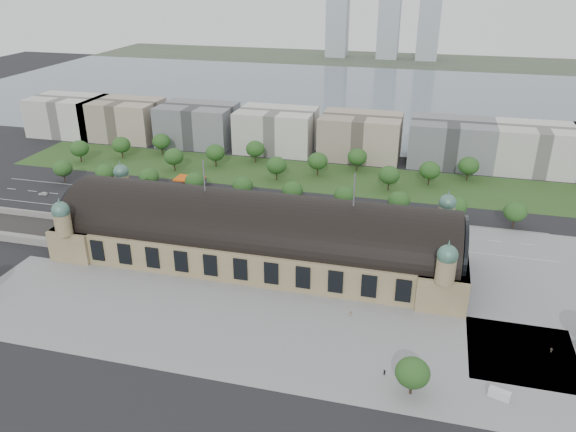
% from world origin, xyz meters
% --- Properties ---
extents(ground, '(900.00, 900.00, 0.00)m').
position_xyz_m(ground, '(0.00, 0.00, 0.00)').
color(ground, black).
rests_on(ground, ground).
extents(station, '(150.00, 48.40, 44.30)m').
position_xyz_m(station, '(0.00, 0.00, 10.28)').
color(station, tan).
rests_on(station, ground).
extents(track_cutting, '(70.00, 24.00, 3.10)m').
position_xyz_m(track_cutting, '(-110.00, -2.21, 0.70)').
color(track_cutting, black).
rests_on(track_cutting, ground).
extents(plaza_south, '(190.00, 48.00, 0.12)m').
position_xyz_m(plaza_south, '(10.00, -44.00, 0.00)').
color(plaza_south, gray).
rests_on(plaza_south, ground).
extents(plaza_east, '(56.00, 100.00, 0.12)m').
position_xyz_m(plaza_east, '(103.00, 0.00, 0.00)').
color(plaza_east, gray).
rests_on(plaza_east, ground).
extents(road_slab, '(260.00, 26.00, 0.10)m').
position_xyz_m(road_slab, '(-20.00, 38.00, 0.00)').
color(road_slab, black).
rests_on(road_slab, ground).
extents(grass_belt, '(300.00, 45.00, 0.10)m').
position_xyz_m(grass_belt, '(-15.00, 93.00, 0.00)').
color(grass_belt, '#305020').
rests_on(grass_belt, ground).
extents(petrol_station, '(14.00, 13.00, 5.05)m').
position_xyz_m(petrol_station, '(-53.91, 65.28, 2.95)').
color(petrol_station, '#E0540D').
rests_on(petrol_station, ground).
extents(lake, '(700.00, 320.00, 0.08)m').
position_xyz_m(lake, '(0.00, 298.00, 0.00)').
color(lake, slate).
rests_on(lake, ground).
extents(far_shore, '(700.00, 120.00, 0.14)m').
position_xyz_m(far_shore, '(0.00, 498.00, 0.00)').
color(far_shore, '#44513D').
rests_on(far_shore, ground).
extents(far_tower_left, '(24.00, 24.00, 80.00)m').
position_xyz_m(far_tower_left, '(-60.00, 508.00, 40.00)').
color(far_tower_left, '#9EA8B2').
rests_on(far_tower_left, ground).
extents(far_tower_mid, '(24.00, 24.00, 85.00)m').
position_xyz_m(far_tower_mid, '(0.00, 508.00, 42.50)').
color(far_tower_mid, '#9EA8B2').
rests_on(far_tower_mid, ground).
extents(far_tower_right, '(24.00, 24.00, 75.00)m').
position_xyz_m(far_tower_right, '(45.00, 508.00, 37.50)').
color(far_tower_right, '#9EA8B2').
rests_on(far_tower_right, ground).
extents(office_0, '(45.00, 32.00, 24.00)m').
position_xyz_m(office_0, '(-170.00, 133.00, 12.00)').
color(office_0, silver).
rests_on(office_0, ground).
extents(office_1, '(45.00, 32.00, 24.00)m').
position_xyz_m(office_1, '(-130.00, 133.00, 12.00)').
color(office_1, tan).
rests_on(office_1, ground).
extents(office_2, '(45.00, 32.00, 24.00)m').
position_xyz_m(office_2, '(-80.00, 133.00, 12.00)').
color(office_2, gray).
rests_on(office_2, ground).
extents(office_3, '(45.00, 32.00, 24.00)m').
position_xyz_m(office_3, '(-30.00, 133.00, 12.00)').
color(office_3, silver).
rests_on(office_3, ground).
extents(office_4, '(45.00, 32.00, 24.00)m').
position_xyz_m(office_4, '(20.00, 133.00, 12.00)').
color(office_4, tan).
rests_on(office_4, ground).
extents(office_5, '(45.00, 32.00, 24.00)m').
position_xyz_m(office_5, '(70.00, 133.00, 12.00)').
color(office_5, gray).
rests_on(office_5, ground).
extents(office_6, '(45.00, 32.00, 24.00)m').
position_xyz_m(office_6, '(115.00, 133.00, 12.00)').
color(office_6, silver).
rests_on(office_6, ground).
extents(tree_row_0, '(9.60, 9.60, 11.52)m').
position_xyz_m(tree_row_0, '(-120.00, 53.00, 7.43)').
color(tree_row_0, '#2D2116').
rests_on(tree_row_0, ground).
extents(tree_row_1, '(9.60, 9.60, 11.52)m').
position_xyz_m(tree_row_1, '(-96.00, 53.00, 7.43)').
color(tree_row_1, '#2D2116').
rests_on(tree_row_1, ground).
extents(tree_row_2, '(9.60, 9.60, 11.52)m').
position_xyz_m(tree_row_2, '(-72.00, 53.00, 7.43)').
color(tree_row_2, '#2D2116').
rests_on(tree_row_2, ground).
extents(tree_row_3, '(9.60, 9.60, 11.52)m').
position_xyz_m(tree_row_3, '(-48.00, 53.00, 7.43)').
color(tree_row_3, '#2D2116').
rests_on(tree_row_3, ground).
extents(tree_row_4, '(9.60, 9.60, 11.52)m').
position_xyz_m(tree_row_4, '(-24.00, 53.00, 7.43)').
color(tree_row_4, '#2D2116').
rests_on(tree_row_4, ground).
extents(tree_row_5, '(9.60, 9.60, 11.52)m').
position_xyz_m(tree_row_5, '(0.00, 53.00, 7.43)').
color(tree_row_5, '#2D2116').
rests_on(tree_row_5, ground).
extents(tree_row_6, '(9.60, 9.60, 11.52)m').
position_xyz_m(tree_row_6, '(24.00, 53.00, 7.43)').
color(tree_row_6, '#2D2116').
rests_on(tree_row_6, ground).
extents(tree_row_7, '(9.60, 9.60, 11.52)m').
position_xyz_m(tree_row_7, '(48.00, 53.00, 7.43)').
color(tree_row_7, '#2D2116').
rests_on(tree_row_7, ground).
extents(tree_row_8, '(9.60, 9.60, 11.52)m').
position_xyz_m(tree_row_8, '(72.00, 53.00, 7.43)').
color(tree_row_8, '#2D2116').
rests_on(tree_row_8, ground).
extents(tree_row_9, '(9.60, 9.60, 11.52)m').
position_xyz_m(tree_row_9, '(96.00, 53.00, 7.43)').
color(tree_row_9, '#2D2116').
rests_on(tree_row_9, ground).
extents(tree_belt_0, '(10.40, 10.40, 12.48)m').
position_xyz_m(tree_belt_0, '(-130.00, 83.00, 8.05)').
color(tree_belt_0, '#2D2116').
rests_on(tree_belt_0, ground).
extents(tree_belt_1, '(10.40, 10.40, 12.48)m').
position_xyz_m(tree_belt_1, '(-111.00, 95.00, 8.05)').
color(tree_belt_1, '#2D2116').
rests_on(tree_belt_1, ground).
extents(tree_belt_2, '(10.40, 10.40, 12.48)m').
position_xyz_m(tree_belt_2, '(-92.00, 107.00, 8.05)').
color(tree_belt_2, '#2D2116').
rests_on(tree_belt_2, ground).
extents(tree_belt_3, '(10.40, 10.40, 12.48)m').
position_xyz_m(tree_belt_3, '(-73.00, 83.00, 8.05)').
color(tree_belt_3, '#2D2116').
rests_on(tree_belt_3, ground).
extents(tree_belt_4, '(10.40, 10.40, 12.48)m').
position_xyz_m(tree_belt_4, '(-54.00, 95.00, 8.05)').
color(tree_belt_4, '#2D2116').
rests_on(tree_belt_4, ground).
extents(tree_belt_5, '(10.40, 10.40, 12.48)m').
position_xyz_m(tree_belt_5, '(-35.00, 107.00, 8.05)').
color(tree_belt_5, '#2D2116').
rests_on(tree_belt_5, ground).
extents(tree_belt_6, '(10.40, 10.40, 12.48)m').
position_xyz_m(tree_belt_6, '(-16.00, 83.00, 8.05)').
color(tree_belt_6, '#2D2116').
rests_on(tree_belt_6, ground).
extents(tree_belt_7, '(10.40, 10.40, 12.48)m').
position_xyz_m(tree_belt_7, '(3.00, 95.00, 8.05)').
color(tree_belt_7, '#2D2116').
rests_on(tree_belt_7, ground).
extents(tree_belt_8, '(10.40, 10.40, 12.48)m').
position_xyz_m(tree_belt_8, '(22.00, 107.00, 8.05)').
color(tree_belt_8, '#2D2116').
rests_on(tree_belt_8, ground).
extents(tree_belt_9, '(10.40, 10.40, 12.48)m').
position_xyz_m(tree_belt_9, '(41.00, 83.00, 8.05)').
color(tree_belt_9, '#2D2116').
rests_on(tree_belt_9, ground).
extents(tree_belt_10, '(10.40, 10.40, 12.48)m').
position_xyz_m(tree_belt_10, '(60.00, 95.00, 8.05)').
color(tree_belt_10, '#2D2116').
rests_on(tree_belt_10, ground).
extents(tree_belt_11, '(10.40, 10.40, 12.48)m').
position_xyz_m(tree_belt_11, '(79.00, 107.00, 8.05)').
color(tree_belt_11, '#2D2116').
rests_on(tree_belt_11, ground).
extents(tree_plaza_s, '(9.00, 9.00, 10.64)m').
position_xyz_m(tree_plaza_s, '(60.00, -60.00, 6.80)').
color(tree_plaza_s, '#2D2116').
rests_on(tree_plaza_s, ground).
extents(traffic_car_0, '(4.77, 2.37, 1.56)m').
position_xyz_m(traffic_car_0, '(-119.63, 34.98, 0.78)').
color(traffic_car_0, silver).
rests_on(traffic_car_0, ground).
extents(traffic_car_1, '(4.30, 1.69, 1.39)m').
position_xyz_m(traffic_car_1, '(-67.71, 39.62, 0.70)').
color(traffic_car_1, '#93949B').
rests_on(traffic_car_1, ground).
extents(traffic_car_2, '(6.18, 3.44, 1.63)m').
position_xyz_m(traffic_car_2, '(-70.88, 30.54, 0.82)').
color(traffic_car_2, black).
rests_on(traffic_car_2, ground).
extents(traffic_car_3, '(4.75, 2.06, 1.36)m').
position_xyz_m(traffic_car_3, '(-25.22, 42.91, 0.68)').
color(traffic_car_3, maroon).
rests_on(traffic_car_3, ground).
extents(traffic_car_5, '(4.58, 2.06, 1.46)m').
position_xyz_m(traffic_car_5, '(39.83, 37.25, 0.73)').
color(traffic_car_5, slate).
rests_on(traffic_car_5, ground).
extents(parked_car_0, '(5.07, 3.54, 1.59)m').
position_xyz_m(parked_car_0, '(-56.12, 22.53, 0.79)').
color(parked_car_0, black).
rests_on(parked_car_0, ground).
extents(parked_car_1, '(5.12, 4.39, 1.31)m').
position_xyz_m(parked_car_1, '(-52.55, 21.00, 0.65)').
color(parked_car_1, maroon).
rests_on(parked_car_1, ground).
extents(parked_car_2, '(5.45, 4.23, 1.47)m').
position_xyz_m(parked_car_2, '(-68.69, 25.00, 0.74)').
color(parked_car_2, '#161E3F').
rests_on(parked_car_2, ground).
extents(parked_car_3, '(4.73, 3.43, 1.50)m').
position_xyz_m(parked_car_3, '(-61.68, 21.90, 0.75)').
color(parked_car_3, '#58595F').
rests_on(parked_car_3, ground).
extents(parked_car_4, '(5.21, 3.90, 1.64)m').
position_xyz_m(parked_car_4, '(-55.96, 25.00, 0.82)').
color(parked_car_4, silver).
rests_on(parked_car_4, ground).
extents(parked_car_5, '(5.78, 4.49, 1.46)m').
position_xyz_m(parked_car_5, '(-43.17, 23.38, 0.73)').
color(parked_car_5, gray).
rests_on(parked_car_5, ground).
extents(parked_car_6, '(5.62, 4.55, 1.53)m').
position_xyz_m(parked_car_6, '(-42.14, 21.00, 0.76)').
color(parked_car_6, black).
rests_on(parked_car_6, ground).
extents(bus_west, '(10.91, 3.01, 3.01)m').
position_xyz_m(bus_west, '(-19.16, 28.22, 1.50)').
color(bus_west, '#AC1B21').
rests_on(bus_west, ground).
extents(bus_mid, '(12.10, 3.39, 3.34)m').
position_xyz_m(bus_mid, '(15.40, 27.86, 1.67)').
color(bus_mid, '#BFB2AF').
rests_on(bus_mid, ground).
extents(bus_east, '(12.55, 3.87, 3.44)m').
position_xyz_m(bus_east, '(15.85, 27.00, 1.72)').
color(bus_east, beige).
rests_on(bus_east, ground).
extents(van_south, '(5.82, 3.84, 2.34)m').
position_xyz_m(van_south, '(81.92, -55.67, 1.12)').
color(van_south, silver).
rests_on(van_south, ground).
extents(pedestrian_0, '(0.94, 0.65, 1.76)m').
position_xyz_m(pedestrian_0, '(39.61, -29.19, 0.88)').
color(pedestrian_0, gray).
rests_on(pedestrian_0, ground).
extents(pedestrian_2, '(0.90, 1.07, 1.91)m').
position_xyz_m(pedestrian_2, '(98.17, -32.65, 0.96)').
color(pedestrian_2, gray).
rests_on(pedestrian_2, ground).
extents(pedestrian_4, '(1.09, 1.19, 1.75)m').
position_xyz_m(pedestrian_4, '(52.74, -54.61, 0.87)').
color(pedestrian_4, gray).
rests_on(pedestrian_4, ground).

